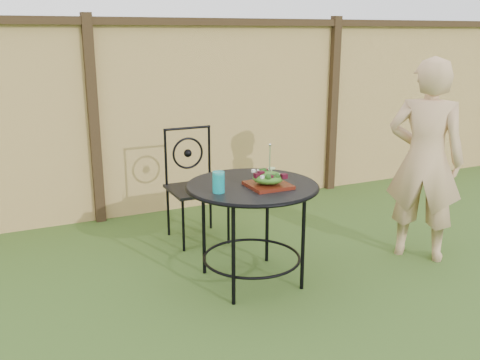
{
  "coord_description": "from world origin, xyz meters",
  "views": [
    {
      "loc": [
        -2.14,
        -2.77,
        1.73
      ],
      "look_at": [
        -0.63,
        0.44,
        0.75
      ],
      "focal_mm": 40.0,
      "sensor_mm": 36.0,
      "label": 1
    }
  ],
  "objects_px": {
    "patio_table": "(252,203)",
    "diner": "(425,160)",
    "salad_plate": "(268,185)",
    "patio_chair": "(195,182)"
  },
  "relations": [
    {
      "from": "patio_table",
      "to": "diner",
      "type": "bearing_deg",
      "value": -6.26
    },
    {
      "from": "patio_table",
      "to": "diner",
      "type": "distance_m",
      "value": 1.43
    },
    {
      "from": "patio_table",
      "to": "salad_plate",
      "type": "height_order",
      "value": "salad_plate"
    },
    {
      "from": "patio_table",
      "to": "salad_plate",
      "type": "xyz_separation_m",
      "value": [
        0.07,
        -0.1,
        0.15
      ]
    },
    {
      "from": "salad_plate",
      "to": "patio_table",
      "type": "bearing_deg",
      "value": 124.2
    },
    {
      "from": "patio_table",
      "to": "patio_chair",
      "type": "relative_size",
      "value": 0.97
    },
    {
      "from": "patio_table",
      "to": "salad_plate",
      "type": "bearing_deg",
      "value": -55.8
    },
    {
      "from": "patio_table",
      "to": "salad_plate",
      "type": "distance_m",
      "value": 0.2
    },
    {
      "from": "diner",
      "to": "salad_plate",
      "type": "relative_size",
      "value": 5.8
    },
    {
      "from": "patio_chair",
      "to": "salad_plate",
      "type": "height_order",
      "value": "patio_chair"
    }
  ]
}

